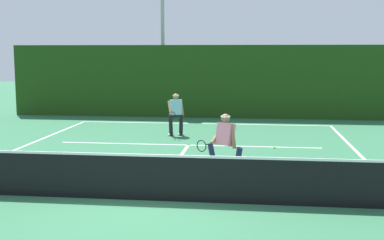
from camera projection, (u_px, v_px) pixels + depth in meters
The scene contains 11 objects.
ground_plane at pixel (149, 200), 10.56m from camera, with size 80.00×80.00×0.00m, color #2F6B46.
court_line_baseline_far at pixel (204, 124), 21.79m from camera, with size 10.66×0.10×0.01m, color white.
court_line_service at pixel (188, 145), 16.82m from camera, with size 8.69×0.10×0.01m, color white.
court_line_centre at pixel (173, 166), 13.71m from camera, with size 0.10×6.40×0.01m, color white.
tennis_net at pixel (148, 177), 10.50m from camera, with size 11.67×0.09×1.11m.
player_near at pixel (225, 142), 12.45m from camera, with size 1.14×0.81×1.58m.
player_far at pixel (176, 113), 18.59m from camera, with size 0.66×0.90×1.56m.
tennis_ball at pixel (58, 160), 14.37m from camera, with size 0.07×0.07×0.07m, color #D1E033.
tennis_ball_extra at pixel (274, 148), 16.21m from camera, with size 0.07×0.07×0.07m, color #D1E033.
back_fence_windscreen at pixel (208, 82), 23.56m from camera, with size 18.89×0.12×3.39m, color #1C3F11.
light_pole at pixel (163, 24), 24.95m from camera, with size 0.55×0.44×7.22m.
Camera 1 is at (2.17, -10.05, 3.08)m, focal length 47.43 mm.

